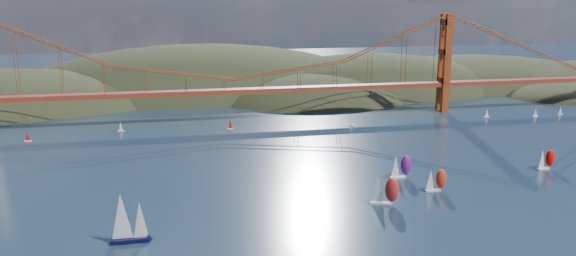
% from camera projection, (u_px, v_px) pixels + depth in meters
% --- Properties ---
extents(headlands, '(725.00, 225.00, 96.00)m').
position_uv_depth(headlands, '(280.00, 106.00, 404.72)').
color(headlands, black).
rests_on(headlands, ground).
extents(bridge, '(552.00, 12.00, 55.00)m').
position_uv_depth(bridge, '(230.00, 60.00, 291.34)').
color(bridge, maroon).
rests_on(bridge, ground).
extents(sloop_navy, '(9.76, 5.48, 15.25)m').
position_uv_depth(sloop_navy, '(127.00, 219.00, 147.26)').
color(sloop_navy, black).
rests_on(sloop_navy, ground).
extents(racer_0, '(8.97, 5.38, 10.05)m').
position_uv_depth(racer_0, '(384.00, 190.00, 175.09)').
color(racer_0, silver).
rests_on(racer_0, ground).
extents(racer_1, '(7.39, 2.96, 8.55)m').
position_uv_depth(racer_1, '(435.00, 180.00, 187.41)').
color(racer_1, silver).
rests_on(racer_1, ground).
extents(racer_2, '(7.69, 3.92, 8.64)m').
position_uv_depth(racer_2, '(546.00, 159.00, 211.66)').
color(racer_2, silver).
rests_on(racer_2, ground).
extents(racer_rwb, '(8.37, 3.87, 9.45)m').
position_uv_depth(racer_rwb, '(401.00, 166.00, 201.27)').
color(racer_rwb, silver).
rests_on(racer_rwb, ground).
extents(distant_boat_2, '(3.00, 2.00, 4.70)m').
position_uv_depth(distant_boat_2, '(27.00, 136.00, 253.49)').
color(distant_boat_2, silver).
rests_on(distant_boat_2, ground).
extents(distant_boat_3, '(3.00, 2.00, 4.70)m').
position_uv_depth(distant_boat_3, '(121.00, 127.00, 272.63)').
color(distant_boat_3, silver).
rests_on(distant_boat_3, ground).
extents(distant_boat_4, '(3.00, 2.00, 4.70)m').
position_uv_depth(distant_boat_4, '(487.00, 113.00, 305.42)').
color(distant_boat_4, silver).
rests_on(distant_boat_4, ground).
extents(distant_boat_5, '(3.00, 2.00, 4.70)m').
position_uv_depth(distant_boat_5, '(536.00, 113.00, 306.56)').
color(distant_boat_5, silver).
rests_on(distant_boat_5, ground).
extents(distant_boat_6, '(3.00, 2.00, 4.70)m').
position_uv_depth(distant_boat_6, '(560.00, 110.00, 312.45)').
color(distant_boat_6, silver).
rests_on(distant_boat_6, ground).
extents(distant_boat_8, '(3.00, 2.00, 4.70)m').
position_uv_depth(distant_boat_8, '(351.00, 121.00, 285.34)').
color(distant_boat_8, silver).
rests_on(distant_boat_8, ground).
extents(distant_boat_9, '(3.00, 2.00, 4.70)m').
position_uv_depth(distant_boat_9, '(230.00, 125.00, 277.35)').
color(distant_boat_9, silver).
rests_on(distant_boat_9, ground).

